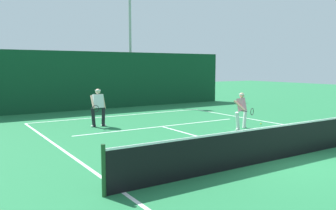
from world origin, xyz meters
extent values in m
plane|color=#226F3F|center=(0.00, 0.00, 0.00)|extent=(80.00, 80.00, 0.00)
cube|color=white|center=(0.00, 10.61, 0.00)|extent=(9.93, 0.10, 0.01)
cube|color=white|center=(-4.96, 0.00, 0.00)|extent=(0.10, 21.22, 0.01)
cube|color=white|center=(0.00, 6.50, 0.00)|extent=(8.09, 0.10, 0.01)
cube|color=white|center=(0.00, 3.20, 0.00)|extent=(0.10, 6.40, 0.01)
cylinder|color=#1E4723|center=(-5.40, 0.00, 0.55)|extent=(0.09, 0.09, 1.10)
cube|color=black|center=(0.00, 0.00, 0.48)|extent=(10.70, 0.02, 0.95)
cube|color=white|center=(0.00, 0.00, 0.98)|extent=(10.70, 0.03, 0.05)
cylinder|color=silver|center=(2.84, 4.26, 0.39)|extent=(0.30, 0.23, 0.79)
cylinder|color=silver|center=(2.17, 4.00, 0.39)|extent=(0.35, 0.25, 0.79)
ellipsoid|color=white|center=(2.84, 4.26, 0.04)|extent=(0.28, 0.20, 0.09)
ellipsoid|color=white|center=(2.17, 4.00, 0.04)|extent=(0.28, 0.20, 0.09)
cube|color=pink|center=(2.51, 4.13, 1.06)|extent=(0.49, 0.45, 0.58)
cylinder|color=tan|center=(2.72, 4.21, 1.03)|extent=(0.18, 0.14, 0.60)
cylinder|color=tan|center=(2.30, 4.05, 1.03)|extent=(0.28, 0.53, 0.44)
sphere|color=tan|center=(2.51, 4.13, 1.45)|extent=(0.21, 0.21, 0.21)
cylinder|color=white|center=(2.51, 4.13, 1.49)|extent=(0.29, 0.29, 0.04)
cylinder|color=black|center=(2.34, 3.80, 0.82)|extent=(0.12, 0.25, 0.03)
torus|color=black|center=(2.46, 3.48, 0.82)|extent=(0.28, 0.13, 0.29)
cylinder|color=black|center=(-2.15, 7.96, 0.42)|extent=(0.20, 0.16, 0.85)
cylinder|color=black|center=(-2.61, 8.00, 0.42)|extent=(0.21, 0.17, 0.85)
ellipsoid|color=white|center=(-2.15, 7.96, 0.04)|extent=(0.27, 0.13, 0.09)
ellipsoid|color=white|center=(-2.61, 8.00, 0.04)|extent=(0.27, 0.13, 0.09)
cube|color=silver|center=(-2.38, 7.98, 1.14)|extent=(0.46, 0.30, 0.60)
cylinder|color=beige|center=(-2.14, 7.96, 1.11)|extent=(0.21, 0.12, 0.65)
cylinder|color=beige|center=(-2.62, 8.00, 1.11)|extent=(0.14, 0.46, 0.59)
sphere|color=beige|center=(-2.38, 7.98, 1.57)|extent=(0.23, 0.23, 0.23)
cylinder|color=white|center=(-2.38, 7.98, 1.61)|extent=(0.26, 0.26, 0.04)
cylinder|color=black|center=(-2.69, 7.75, 0.89)|extent=(0.05, 0.26, 0.03)
torus|color=black|center=(-2.72, 7.41, 0.89)|extent=(0.29, 0.05, 0.29)
sphere|color=#D1E033|center=(4.14, 4.52, 0.03)|extent=(0.07, 0.07, 0.07)
cube|color=#0F3F24|center=(0.00, 14.07, 1.78)|extent=(18.91, 0.12, 3.57)
cylinder|color=#9EA39E|center=(3.04, 15.61, 3.95)|extent=(0.18, 0.18, 7.90)
camera|label=1|loc=(-8.02, -6.52, 2.67)|focal=37.30mm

